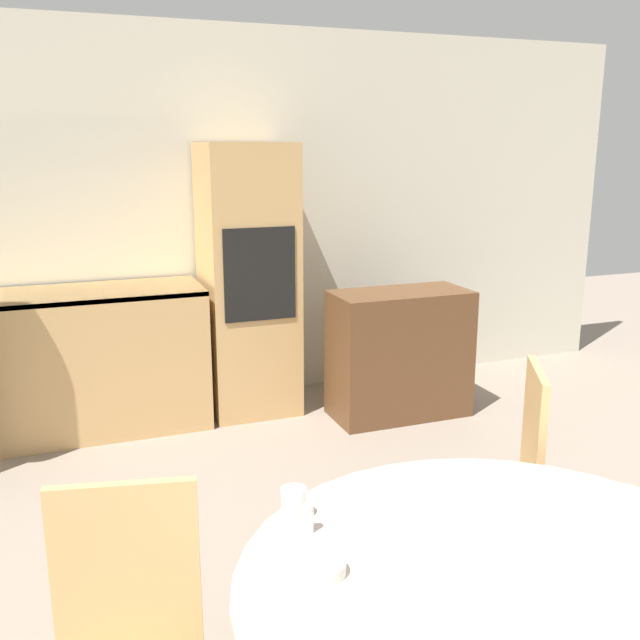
{
  "coord_description": "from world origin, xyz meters",
  "views": [
    {
      "loc": [
        -1.08,
        0.12,
        1.81
      ],
      "look_at": [
        -0.01,
        2.92,
        1.07
      ],
      "focal_mm": 40.0,
      "sensor_mm": 36.0,
      "label": 1
    }
  ],
  "objects_px": {
    "chair_far_right": "(508,475)",
    "cup": "(294,503)",
    "dining_table": "(513,639)",
    "sideboard": "(399,354)",
    "bowl_centre": "(322,567)",
    "oven_unit": "(248,281)",
    "bowl_near": "(625,499)"
  },
  "relations": [
    {
      "from": "sideboard",
      "to": "bowl_near",
      "type": "xyz_separation_m",
      "value": [
        -0.55,
        -2.59,
        0.31
      ]
    },
    {
      "from": "sideboard",
      "to": "chair_far_right",
      "type": "relative_size",
      "value": 0.94
    },
    {
      "from": "dining_table",
      "to": "bowl_centre",
      "type": "relative_size",
      "value": 11.66
    },
    {
      "from": "cup",
      "to": "bowl_near",
      "type": "relative_size",
      "value": 0.66
    },
    {
      "from": "dining_table",
      "to": "bowl_near",
      "type": "bearing_deg",
      "value": 21.37
    },
    {
      "from": "oven_unit",
      "to": "bowl_near",
      "type": "xyz_separation_m",
      "value": [
        0.36,
        -3.07,
        -0.17
      ]
    },
    {
      "from": "bowl_near",
      "to": "dining_table",
      "type": "bearing_deg",
      "value": -158.63
    },
    {
      "from": "bowl_near",
      "to": "sideboard",
      "type": "bearing_deg",
      "value": 77.99
    },
    {
      "from": "sideboard",
      "to": "bowl_centre",
      "type": "xyz_separation_m",
      "value": [
        -1.56,
        -2.59,
        0.31
      ]
    },
    {
      "from": "oven_unit",
      "to": "bowl_near",
      "type": "distance_m",
      "value": 3.09
    },
    {
      "from": "dining_table",
      "to": "sideboard",
      "type": "bearing_deg",
      "value": 68.54
    },
    {
      "from": "dining_table",
      "to": "bowl_near",
      "type": "xyz_separation_m",
      "value": [
        0.55,
        0.22,
        0.19
      ]
    },
    {
      "from": "oven_unit",
      "to": "cup",
      "type": "xyz_separation_m",
      "value": [
        -0.62,
        -2.78,
        -0.14
      ]
    },
    {
      "from": "cup",
      "to": "bowl_centre",
      "type": "relative_size",
      "value": 0.76
    },
    {
      "from": "cup",
      "to": "bowl_centre",
      "type": "height_order",
      "value": "cup"
    },
    {
      "from": "chair_far_right",
      "to": "bowl_centre",
      "type": "distance_m",
      "value": 1.21
    },
    {
      "from": "oven_unit",
      "to": "bowl_centre",
      "type": "distance_m",
      "value": 3.14
    },
    {
      "from": "sideboard",
      "to": "bowl_near",
      "type": "relative_size",
      "value": 6.29
    },
    {
      "from": "oven_unit",
      "to": "sideboard",
      "type": "relative_size",
      "value": 1.98
    },
    {
      "from": "sideboard",
      "to": "chair_far_right",
      "type": "bearing_deg",
      "value": -105.1
    },
    {
      "from": "sideboard",
      "to": "dining_table",
      "type": "bearing_deg",
      "value": -111.46
    },
    {
      "from": "dining_table",
      "to": "bowl_near",
      "type": "distance_m",
      "value": 0.62
    },
    {
      "from": "oven_unit",
      "to": "chair_far_right",
      "type": "height_order",
      "value": "oven_unit"
    },
    {
      "from": "chair_far_right",
      "to": "bowl_near",
      "type": "bearing_deg",
      "value": 27.28
    },
    {
      "from": "oven_unit",
      "to": "bowl_near",
      "type": "height_order",
      "value": "oven_unit"
    },
    {
      "from": "bowl_centre",
      "to": "oven_unit",
      "type": "bearing_deg",
      "value": 78.15
    },
    {
      "from": "oven_unit",
      "to": "bowl_centre",
      "type": "height_order",
      "value": "oven_unit"
    },
    {
      "from": "sideboard",
      "to": "chair_far_right",
      "type": "height_order",
      "value": "chair_far_right"
    },
    {
      "from": "oven_unit",
      "to": "dining_table",
      "type": "height_order",
      "value": "oven_unit"
    },
    {
      "from": "chair_far_right",
      "to": "cup",
      "type": "height_order",
      "value": "chair_far_right"
    },
    {
      "from": "sideboard",
      "to": "bowl_centre",
      "type": "distance_m",
      "value": 3.04
    },
    {
      "from": "chair_far_right",
      "to": "dining_table",
      "type": "bearing_deg",
      "value": -5.69
    }
  ]
}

